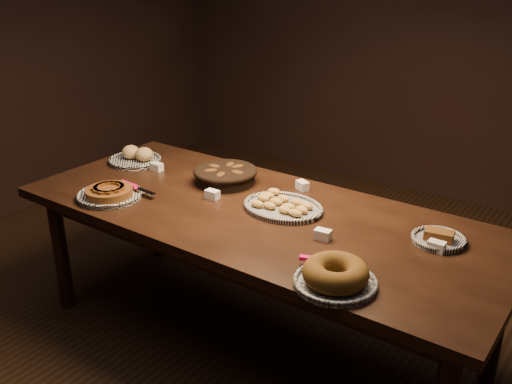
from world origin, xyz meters
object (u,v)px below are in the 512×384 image
Objects in this scene: madeleine_platter at (283,206)px; bundt_cake_plate at (335,276)px; buffet_table at (257,224)px; apple_tart_plate at (110,193)px.

bundt_cake_plate reaches higher than madeleine_platter.
buffet_table is 6.53× the size of apple_tart_plate.
bundt_cake_plate is (1.33, -0.08, 0.02)m from apple_tart_plate.
apple_tart_plate is at bearing -156.55° from buffet_table.
madeleine_platter is at bearing 5.08° from apple_tart_plate.
apple_tart_plate reaches higher than buffet_table.
madeleine_platter is 1.13× the size of bundt_cake_plate.
bundt_cake_plate is at bearing -31.21° from buffet_table.
buffet_table is at bearing -122.92° from madeleine_platter.
buffet_table is at bearing 2.46° from apple_tart_plate.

